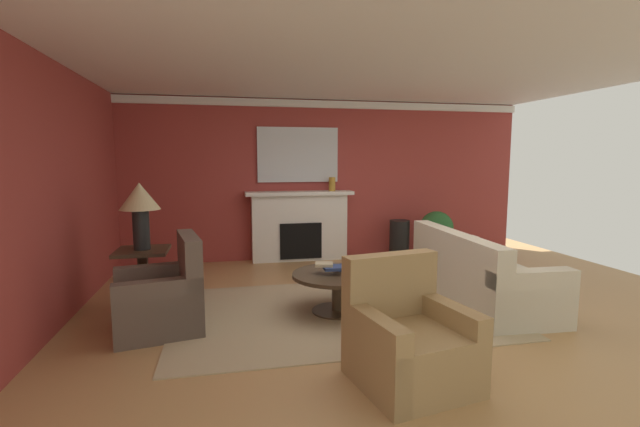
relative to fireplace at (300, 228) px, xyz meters
The scene contains 20 objects.
ground_plane 2.76m from the fireplace, 80.68° to the right, with size 8.61×8.61×0.00m, color tan.
wall_fireplace 0.93m from the fireplace, 25.70° to the left, with size 7.22×0.12×2.70m, color #9E3833.
wall_window 3.85m from the fireplace, 141.10° to the right, with size 0.12×6.23×2.70m, color #9E3833.
ceiling_panel 3.24m from the fireplace, 79.52° to the right, with size 7.22×6.23×0.06m, color white.
crown_moulding 2.12m from the fireplace, 16.62° to the left, with size 7.22×0.08×0.12m, color white.
area_rug 2.71m from the fireplace, 90.47° to the right, with size 3.56×2.39×0.01m, color tan.
fireplace is the anchor object (origin of this frame).
mantel_mirror 1.23m from the fireplace, 90.00° to the left, with size 1.37×0.04×0.91m, color silver.
sofa 3.15m from the fireplace, 56.53° to the right, with size 0.99×2.14×0.85m.
armchair_near_window 3.34m from the fireplace, 123.85° to the right, with size 0.94×0.94×0.95m.
armchair_facing_fireplace 4.27m from the fireplace, 88.29° to the right, with size 0.93×0.93×0.95m.
coffee_table 2.66m from the fireplace, 90.47° to the right, with size 1.00×1.00×0.45m.
side_table 3.00m from the fireplace, 135.62° to the right, with size 0.56×0.56×0.70m.
table_lamp 3.07m from the fireplace, 135.62° to the right, with size 0.44×0.44×0.75m.
vase_mantel_right 0.92m from the fireplace, ahead, with size 0.11×0.11×0.23m, color #B7892D.
vase_tall_corner 1.72m from the fireplace, 10.13° to the right, with size 0.34×0.34×0.67m, color black.
book_red_cover 2.52m from the fireplace, 87.58° to the right, with size 0.23×0.15×0.06m, color navy.
book_art_folio 2.68m from the fireplace, 91.89° to the right, with size 0.19×0.20×0.03m, color navy.
book_small_novel 2.65m from the fireplace, 93.70° to the right, with size 0.19×0.15×0.03m, color tan.
potted_plant 2.32m from the fireplace, 11.53° to the right, with size 0.56×0.56×0.83m.
Camera 1 is at (-1.65, -4.60, 1.70)m, focal length 24.76 mm.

